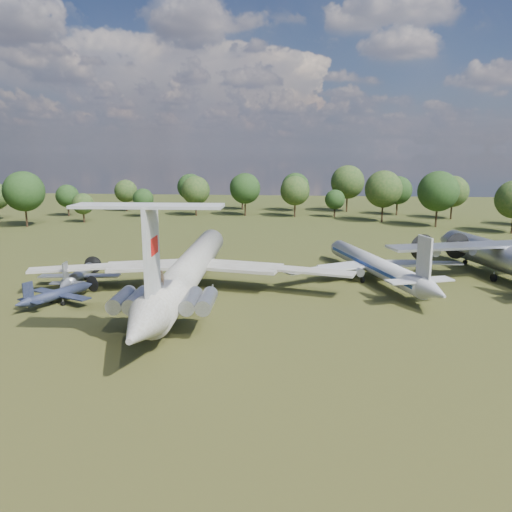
# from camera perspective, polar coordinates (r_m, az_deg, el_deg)

# --- Properties ---
(ground) EXTENTS (300.00, 300.00, 0.00)m
(ground) POSITION_cam_1_polar(r_m,az_deg,el_deg) (71.95, -4.02, -3.75)
(ground) COLOR #223A13
(ground) RESTS_ON ground
(il62_airliner) EXTENTS (47.35, 60.18, 5.71)m
(il62_airliner) POSITION_cam_1_polar(r_m,az_deg,el_deg) (69.01, -7.51, -2.06)
(il62_airliner) COLOR beige
(il62_airliner) RESTS_ON ground
(tu104_jet) EXTENTS (39.57, 45.53, 3.83)m
(tu104_jet) POSITION_cam_1_polar(r_m,az_deg,el_deg) (77.84, 13.35, -1.38)
(tu104_jet) COLOR silver
(tu104_jet) RESTS_ON ground
(an12_transport) EXTENTS (47.27, 50.19, 5.44)m
(an12_transport) POSITION_cam_1_polar(r_m,az_deg,el_deg) (85.49, 26.62, -0.60)
(an12_transport) COLOR #A7AAAF
(an12_transport) RESTS_ON ground
(small_prop_west) EXTENTS (14.16, 15.95, 1.93)m
(small_prop_west) POSITION_cam_1_polar(r_m,az_deg,el_deg) (69.65, -21.70, -4.31)
(small_prop_west) COLOR #151D31
(small_prop_west) RESTS_ON ground
(small_prop_northwest) EXTENTS (13.49, 17.20, 2.34)m
(small_prop_northwest) POSITION_cam_1_polar(r_m,az_deg,el_deg) (77.49, -19.59, -2.39)
(small_prop_northwest) COLOR #93959A
(small_prop_northwest) RESTS_ON ground
(person_on_il62) EXTENTS (0.64, 0.48, 1.60)m
(person_on_il62) POSITION_cam_1_polar(r_m,az_deg,el_deg) (52.97, -10.72, -2.43)
(person_on_il62) COLOR #916C4A
(person_on_il62) RESTS_ON il62_airliner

